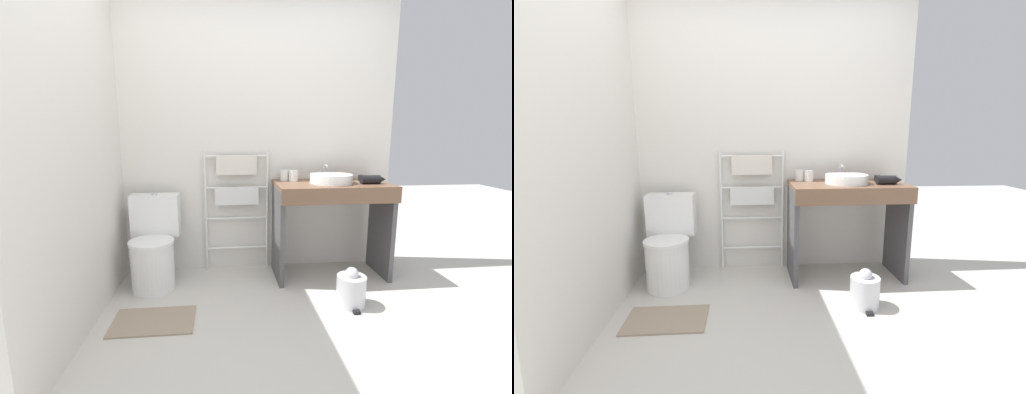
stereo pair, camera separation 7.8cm
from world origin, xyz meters
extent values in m
plane|color=beige|center=(0.00, 0.00, 0.00)|extent=(12.00, 12.00, 0.00)
cube|color=silver|center=(0.00, 1.52, 1.25)|extent=(2.62, 0.12, 2.49)
cube|color=silver|center=(-1.25, 0.73, 1.25)|extent=(0.12, 2.17, 2.49)
cylinder|color=white|center=(-0.89, 1.04, 0.20)|extent=(0.35, 0.35, 0.40)
cylinder|color=white|center=(-0.89, 1.04, 0.41)|extent=(0.37, 0.37, 0.02)
cube|color=white|center=(-0.89, 1.29, 0.58)|extent=(0.41, 0.18, 0.36)
cylinder|color=silver|center=(-0.89, 1.29, 0.77)|extent=(0.05, 0.05, 0.01)
cylinder|color=white|center=(-0.46, 1.43, 0.56)|extent=(0.02, 0.02, 1.12)
cylinder|color=white|center=(0.12, 1.43, 0.56)|extent=(0.02, 0.02, 1.12)
cylinder|color=white|center=(-0.17, 1.43, 0.20)|extent=(0.58, 0.02, 0.02)
cylinder|color=white|center=(-0.17, 1.43, 0.49)|extent=(0.58, 0.02, 0.02)
cylinder|color=white|center=(-0.17, 1.43, 0.79)|extent=(0.58, 0.02, 0.02)
cylinder|color=white|center=(-0.17, 1.43, 1.08)|extent=(0.58, 0.02, 0.02)
cube|color=silver|center=(-0.17, 1.40, 1.00)|extent=(0.37, 0.04, 0.18)
cube|color=silver|center=(-0.17, 1.40, 0.71)|extent=(0.40, 0.04, 0.17)
cube|color=brown|center=(0.66, 1.18, 0.84)|extent=(0.99, 0.55, 0.03)
cube|color=brown|center=(0.66, 0.91, 0.77)|extent=(0.99, 0.02, 0.10)
cube|color=#4C4C4F|center=(0.18, 1.18, 0.41)|extent=(0.04, 0.46, 0.82)
cube|color=#4C4C4F|center=(1.14, 1.18, 0.41)|extent=(0.04, 0.46, 0.82)
cylinder|color=white|center=(0.64, 1.16, 0.90)|extent=(0.37, 0.37, 0.08)
cylinder|color=silver|center=(0.64, 1.16, 0.93)|extent=(0.30, 0.30, 0.01)
cylinder|color=silver|center=(0.64, 1.37, 0.93)|extent=(0.02, 0.02, 0.15)
cylinder|color=silver|center=(0.64, 1.33, 0.99)|extent=(0.02, 0.09, 0.02)
cylinder|color=white|center=(0.27, 1.36, 0.90)|extent=(0.08, 0.08, 0.10)
cylinder|color=white|center=(0.34, 1.32, 0.91)|extent=(0.08, 0.08, 0.10)
cylinder|color=black|center=(0.96, 1.09, 0.89)|extent=(0.16, 0.08, 0.08)
cone|color=black|center=(1.07, 1.09, 0.89)|extent=(0.06, 0.06, 0.06)
cube|color=black|center=(0.93, 1.17, 0.89)|extent=(0.05, 0.09, 0.05)
cylinder|color=silver|center=(0.65, 0.61, 0.12)|extent=(0.22, 0.22, 0.24)
sphere|color=silver|center=(0.65, 0.61, 0.26)|extent=(0.10, 0.10, 0.10)
cube|color=black|center=(0.65, 0.48, 0.01)|extent=(0.05, 0.04, 0.02)
cube|color=gray|center=(-0.80, 0.53, 0.01)|extent=(0.56, 0.36, 0.01)
camera|label=1|loc=(-0.31, -1.70, 1.31)|focal=24.00mm
camera|label=2|loc=(-0.23, -1.70, 1.31)|focal=24.00mm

